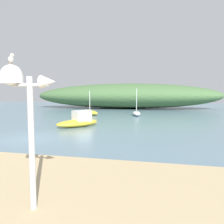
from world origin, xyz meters
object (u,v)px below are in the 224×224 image
object	(u,v)px
sailboat_near_shore	(136,113)
mast_structure	(21,93)
seagull_on_radar	(11,58)
sailboat_outer_mooring	(90,112)
motorboat_far_left	(79,121)

from	to	relation	value
sailboat_near_shore	mast_structure	bearing A→B (deg)	-90.53
seagull_on_radar	sailboat_near_shore	xyz separation A→B (m)	(0.39, 22.09, -3.00)
seagull_on_radar	sailboat_near_shore	world-z (taller)	sailboat_near_shore
mast_structure	sailboat_near_shore	size ratio (longest dim) A/B	0.88
mast_structure	seagull_on_radar	distance (m)	0.71
mast_structure	sailboat_outer_mooring	size ratio (longest dim) A/B	0.91
seagull_on_radar	motorboat_far_left	world-z (taller)	seagull_on_radar
motorboat_far_left	sailboat_outer_mooring	world-z (taller)	sailboat_outer_mooring
sailboat_outer_mooring	motorboat_far_left	bearing A→B (deg)	-76.63
mast_structure	seagull_on_radar	bearing A→B (deg)	-177.51
sailboat_near_shore	sailboat_outer_mooring	size ratio (longest dim) A/B	1.04
mast_structure	motorboat_far_left	xyz separation A→B (m)	(-3.50, 12.02, -2.15)
mast_structure	sailboat_near_shore	world-z (taller)	sailboat_near_shore
sailboat_outer_mooring	mast_structure	bearing A→B (deg)	-75.02
sailboat_near_shore	motorboat_far_left	world-z (taller)	sailboat_near_shore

